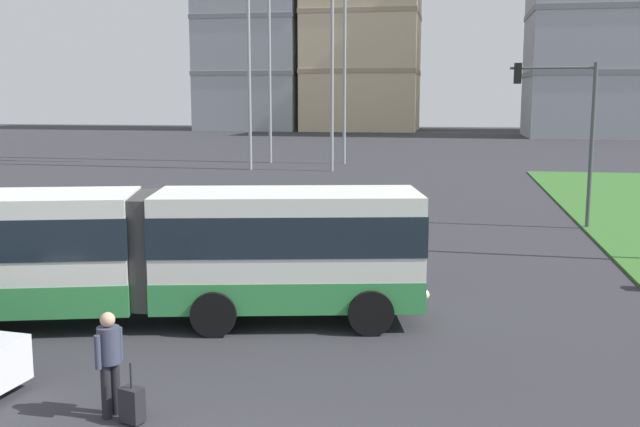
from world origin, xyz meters
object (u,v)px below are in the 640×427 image
object	(u,v)px
traffic_light_far_right	(567,117)
apartment_tower_westcentre	(363,18)
car_navy_sedan	(218,210)
articulated_bus	(164,251)
rolling_suitcase	(132,405)
pedestrian_crossing	(109,357)

from	to	relation	value
traffic_light_far_right	apartment_tower_westcentre	world-z (taller)	apartment_tower_westcentre
car_navy_sedan	apartment_tower_westcentre	distance (m)	95.57
articulated_bus	apartment_tower_westcentre	bearing A→B (deg)	94.57
rolling_suitcase	apartment_tower_westcentre	world-z (taller)	apartment_tower_westcentre
pedestrian_crossing	apartment_tower_westcentre	distance (m)	112.56
car_navy_sedan	traffic_light_far_right	distance (m)	14.15
car_navy_sedan	articulated_bus	bearing A→B (deg)	-77.58
pedestrian_crossing	rolling_suitcase	bearing A→B (deg)	-23.96
car_navy_sedan	apartment_tower_westcentre	bearing A→B (deg)	93.55
pedestrian_crossing	rolling_suitcase	distance (m)	0.85
car_navy_sedan	pedestrian_crossing	distance (m)	17.45
articulated_bus	car_navy_sedan	distance (m)	12.29
articulated_bus	traffic_light_far_right	size ratio (longest dim) A/B	1.86
pedestrian_crossing	traffic_light_far_right	size ratio (longest dim) A/B	0.27
pedestrian_crossing	apartment_tower_westcentre	bearing A→B (deg)	94.93
apartment_tower_westcentre	articulated_bus	bearing A→B (deg)	-85.43
pedestrian_crossing	apartment_tower_westcentre	xyz separation A→B (m)	(-9.56, 110.85, 17.04)
car_navy_sedan	pedestrian_crossing	bearing A→B (deg)	-77.61
car_navy_sedan	traffic_light_far_right	size ratio (longest dim) A/B	0.68
rolling_suitcase	apartment_tower_westcentre	distance (m)	112.90
articulated_bus	traffic_light_far_right	distance (m)	18.40
articulated_bus	pedestrian_crossing	distance (m)	5.23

